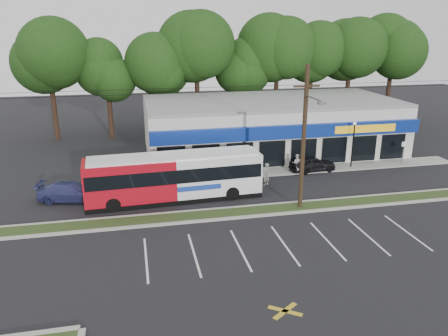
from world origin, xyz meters
TOP-DOWN VIEW (x-y plane):
  - ground at (0.00, 0.00)m, footprint 120.00×120.00m
  - grass_strip at (0.00, 1.00)m, footprint 40.00×1.60m
  - curb_south at (0.00, 0.15)m, footprint 40.00×0.25m
  - curb_north at (0.00, 1.85)m, footprint 40.00×0.25m
  - sidewalk at (5.00, 9.00)m, footprint 32.00×2.20m
  - strip_mall at (5.50, 15.91)m, footprint 25.00×12.55m
  - utility_pole at (2.83, 0.93)m, footprint 50.00×2.77m
  - lamp_post at (11.00, 8.80)m, footprint 0.30×0.30m
  - sign_post at (16.00, 8.57)m, footprint 0.45×0.10m
  - tree_line at (4.00, 26.00)m, footprint 46.76×6.76m
  - metrobus at (-5.51, 4.50)m, footprint 12.99×3.38m
  - car_dark at (7.10, 8.50)m, footprint 4.26×2.06m
  - car_silver at (-9.82, 4.63)m, footprint 4.35×2.02m
  - car_blue at (-13.00, 5.82)m, footprint 5.18×2.90m
  - pedestrian_a at (2.03, 6.00)m, footprint 0.79×0.78m
  - pedestrian_b at (5.59, 8.50)m, footprint 0.99×0.88m

SIDE VIEW (x-z plane):
  - ground at x=0.00m, z-range 0.00..0.00m
  - sidewalk at x=5.00m, z-range 0.00..0.10m
  - grass_strip at x=0.00m, z-range 0.00..0.12m
  - curb_south at x=0.00m, z-range 0.00..0.14m
  - curb_north at x=0.00m, z-range 0.00..0.14m
  - car_silver at x=-9.82m, z-range 0.00..1.38m
  - car_dark at x=7.10m, z-range 0.00..1.40m
  - car_blue at x=-13.00m, z-range 0.00..1.42m
  - pedestrian_b at x=5.59m, z-range 0.00..1.68m
  - pedestrian_a at x=2.03m, z-range 0.00..1.84m
  - sign_post at x=16.00m, z-range 0.44..2.67m
  - metrobus at x=-5.51m, z-range 0.10..3.56m
  - strip_mall at x=5.50m, z-range 0.00..5.30m
  - lamp_post at x=11.00m, z-range 0.55..4.80m
  - utility_pole at x=2.83m, z-range 0.41..10.41m
  - tree_line at x=4.00m, z-range 2.50..14.33m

